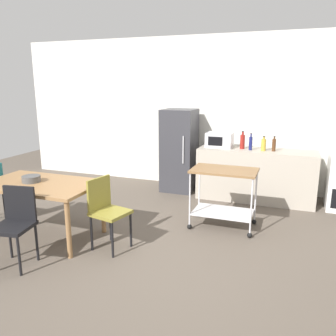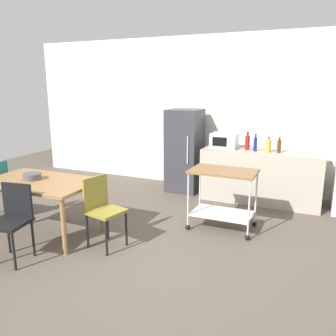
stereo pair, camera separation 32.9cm
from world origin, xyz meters
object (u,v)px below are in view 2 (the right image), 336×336
at_px(chair_black, 12,217).
at_px(refrigerator, 185,151).
at_px(kitchen_cart, 223,190).
at_px(bottle_sesame_oil, 247,142).
at_px(fruit_bowl, 32,176).
at_px(dining_table, 41,186).
at_px(bottle_hot_sauce, 279,146).
at_px(chair_olive, 102,207).
at_px(bottle_soy_sauce, 255,144).
at_px(microwave, 224,140).
at_px(bottle_sparkling_water, 268,146).

xyz_separation_m(chair_black, refrigerator, (0.81, 3.35, 0.26)).
distance_m(kitchen_cart, bottle_sesame_oil, 1.48).
bearing_deg(bottle_sesame_oil, fruit_bowl, -132.61).
bearing_deg(chair_black, dining_table, 98.22).
distance_m(chair_black, bottle_hot_sauce, 4.12).
xyz_separation_m(chair_olive, refrigerator, (0.06, 2.64, 0.26)).
height_order(chair_olive, bottle_soy_sauce, bottle_soy_sauce).
distance_m(microwave, fruit_bowl, 3.25).
height_order(chair_olive, fruit_bowl, chair_olive).
bearing_deg(bottle_hot_sauce, chair_black, -128.23).
relative_size(bottle_sesame_oil, bottle_hot_sauce, 1.21).
xyz_separation_m(refrigerator, bottle_sesame_oil, (1.19, -0.09, 0.25)).
bearing_deg(bottle_sesame_oil, microwave, 175.85).
bearing_deg(kitchen_cart, refrigerator, 127.77).
height_order(chair_olive, refrigerator, refrigerator).
relative_size(refrigerator, bottle_sesame_oil, 5.00).
distance_m(dining_table, bottle_sesame_oil, 3.41).
xyz_separation_m(kitchen_cart, microwave, (-0.38, 1.43, 0.46)).
relative_size(chair_olive, bottle_soy_sauce, 3.04).
distance_m(bottle_soy_sauce, fruit_bowl, 3.54).
height_order(dining_table, bottle_hot_sauce, bottle_hot_sauce).
relative_size(refrigerator, kitchen_cart, 1.70).
distance_m(dining_table, bottle_soy_sauce, 3.45).
relative_size(chair_olive, bottle_sparkling_water, 3.56).
bearing_deg(chair_olive, bottle_hot_sauce, -22.50).
xyz_separation_m(dining_table, chair_black, (0.22, -0.70, -0.15)).
bearing_deg(bottle_hot_sauce, chair_olive, -125.51).
height_order(bottle_soy_sauce, bottle_sparkling_water, bottle_soy_sauce).
distance_m(refrigerator, bottle_hot_sauce, 1.74).
bearing_deg(bottle_sparkling_water, bottle_hot_sauce, 9.45).
height_order(bottle_hot_sauce, fruit_bowl, bottle_hot_sauce).
height_order(chair_olive, bottle_sparkling_water, bottle_sparkling_water).
distance_m(dining_table, bottle_hot_sauce, 3.74).
distance_m(chair_olive, kitchen_cart, 1.67).
xyz_separation_m(dining_table, microwave, (1.81, 2.58, 0.36)).
distance_m(dining_table, microwave, 3.18).
bearing_deg(kitchen_cart, microwave, 104.89).
bearing_deg(microwave, kitchen_cart, -75.11).
height_order(chair_black, fruit_bowl, chair_black).
bearing_deg(refrigerator, bottle_hot_sauce, -4.53).
xyz_separation_m(dining_table, fruit_bowl, (-0.13, -0.01, 0.12)).
bearing_deg(chair_black, chair_olive, 34.11).
xyz_separation_m(refrigerator, bottle_hot_sauce, (1.72, -0.14, 0.23)).
bearing_deg(fruit_bowl, dining_table, 3.34).
height_order(dining_table, kitchen_cart, kitchen_cart).
relative_size(chair_olive, fruit_bowl, 3.76).
xyz_separation_m(chair_olive, kitchen_cart, (1.22, 1.14, 0.05)).
height_order(chair_black, kitchen_cart, chair_black).
bearing_deg(dining_table, microwave, 54.95).
bearing_deg(bottle_sesame_oil, bottle_soy_sauce, -25.65).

